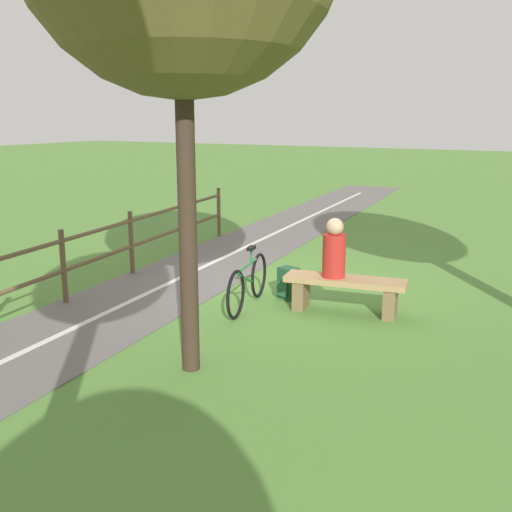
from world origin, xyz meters
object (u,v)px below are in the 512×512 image
at_px(bench, 345,289).
at_px(bicycle, 248,283).
at_px(person_seated, 334,250).
at_px(backpack, 288,283).

relative_size(bench, bicycle, 1.01).
height_order(bench, person_seated, person_seated).
relative_size(person_seated, backpack, 1.74).
bearing_deg(bench, person_seated, 0.00).
distance_m(bench, person_seated, 0.55).
distance_m(person_seated, backpack, 1.05).
height_order(person_seated, bicycle, person_seated).
height_order(person_seated, backpack, person_seated).
distance_m(bench, backpack, 0.99).
bearing_deg(person_seated, backpack, -25.93).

